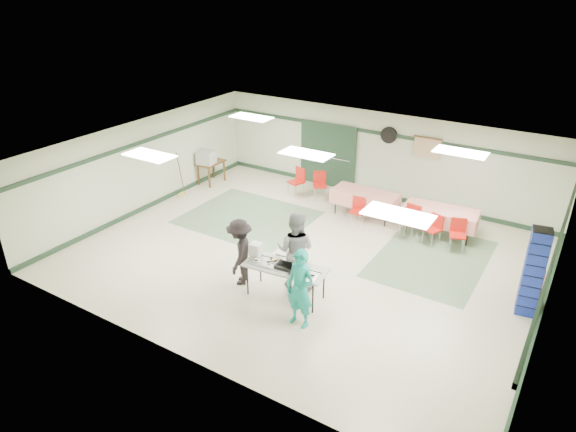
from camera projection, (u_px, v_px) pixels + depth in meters
The scene contains 42 objects.
floor at pixel (305, 254), 13.01m from camera, with size 11.00×11.00×0.00m, color beige.
ceiling at pixel (306, 153), 11.84m from camera, with size 11.00×11.00×0.00m, color silver.
wall_back at pixel (379, 155), 15.87m from camera, with size 11.00×11.00×0.00m, color beige.
wall_front at pixel (176, 296), 8.98m from camera, with size 11.00×11.00×0.00m, color beige.
wall_left at pixel (144, 165), 15.05m from camera, with size 9.00×9.00×0.00m, color beige.
wall_right at pixel (554, 269), 9.80m from camera, with size 9.00×9.00×0.00m, color beige.
trim_back at pixel (380, 133), 15.55m from camera, with size 11.00×0.06×0.10m, color #1E3724.
baseboard_back at pixel (375, 194), 16.41m from camera, with size 11.00×0.06×0.12m, color #1E3724.
trim_left at pixel (142, 142), 14.74m from camera, with size 9.00×0.06×0.10m, color #1E3724.
baseboard_left at pixel (150, 205), 15.60m from camera, with size 9.00×0.06×0.12m, color #1E3724.
trim_right at pixel (561, 236), 9.51m from camera, with size 9.00×0.06×0.10m, color #1E3724.
baseboard_right at pixel (538, 323), 10.37m from camera, with size 9.00×0.06×0.12m, color #1E3724.
green_patch_a at pixel (248, 217), 14.97m from camera, with size 3.50×3.00×0.01m, color #61805E.
green_patch_b at pixel (432, 258), 12.82m from camera, with size 2.50×3.50×0.01m, color #61805E.
double_door_left at pixel (315, 153), 17.01m from camera, with size 0.90×0.06×2.10m, color #969896.
double_door_right at pixel (341, 158), 16.55m from camera, with size 0.90×0.06×2.10m, color #969896.
door_frame at pixel (328, 155), 16.77m from camera, with size 2.00×0.03×2.15m, color #1E3724.
wall_fan at pixel (389, 135), 15.38m from camera, with size 0.50×0.50×0.10m, color black.
scroll_banner at pixel (427, 148), 14.89m from camera, with size 0.80×0.02×0.60m, color tan.
serving_table at pixel (285, 268), 11.04m from camera, with size 1.88×0.91×0.76m.
sheet_tray_right at pixel (304, 275), 10.69m from camera, with size 0.62×0.47×0.02m, color silver.
sheet_tray_mid at pixel (282, 261), 11.20m from camera, with size 0.53×0.40×0.02m, color silver.
sheet_tray_left at pixel (264, 262), 11.17m from camera, with size 0.59×0.44×0.02m, color silver.
baking_pan at pixel (287, 267), 10.94m from camera, with size 0.48×0.30×0.08m, color black.
foam_box_stack at pixel (256, 249), 11.41m from camera, with size 0.25×0.23×0.29m, color white.
volunteer_teal at pixel (300, 289), 10.09m from camera, with size 0.62×0.41×1.69m, color teal.
volunteer_grey at pixel (295, 250), 11.34m from camera, with size 0.89×0.69×1.84m, color gray.
volunteer_dark at pixel (240, 252), 11.53m from camera, with size 1.02×0.59×1.58m, color black.
dining_table_a at pixel (440, 215), 13.77m from camera, with size 2.00×1.00×0.77m.
dining_table_b at pixel (365, 198), 14.82m from camera, with size 1.90×0.87×0.77m.
chair_a at pixel (434, 226), 13.35m from camera, with size 0.49×0.49×0.81m.
chair_b at pixel (411, 218), 13.63m from camera, with size 0.47×0.47×0.92m.
chair_c at pixel (458, 231), 13.05m from camera, with size 0.50×0.50×0.85m.
chair_d at pixel (358, 208), 14.40m from camera, with size 0.42×0.42×0.79m.
chair_loose_a at pixel (320, 182), 16.03m from camera, with size 0.56×0.56×0.87m.
chair_loose_b at pixel (298, 179), 16.21m from camera, with size 0.54×0.54×0.92m.
crate_stack_blue_a at pixel (533, 272), 10.40m from camera, with size 0.37×0.37×1.95m, color navy.
crate_stack_red at pixel (530, 287), 10.74m from camera, with size 0.40×0.40×1.05m, color maroon.
crate_stack_blue_b at pixel (532, 277), 10.45m from camera, with size 0.38×0.38×1.72m, color navy.
printer_table at pixel (211, 165), 17.15m from camera, with size 0.63×0.95×0.74m.
office_printer at pixel (206, 157), 16.87m from camera, with size 0.54×0.47×0.42m, color #A5A6A1.
broom at pixel (181, 174), 16.10m from camera, with size 0.03×0.03×1.44m, color brown.
Camera 1 is at (5.63, -9.82, 6.50)m, focal length 32.00 mm.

